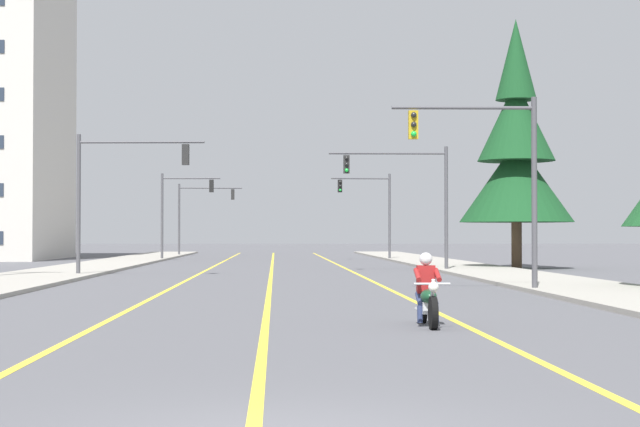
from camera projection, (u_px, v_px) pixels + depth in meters
name	position (u px, v px, depth m)	size (l,w,h in m)	color
lane_stripe_center	(272.00, 270.00, 54.01)	(0.16, 100.00, 0.01)	yellow
lane_stripe_left	(207.00, 270.00, 53.86)	(0.16, 100.00, 0.01)	yellow
lane_stripe_right	(348.00, 270.00, 54.18)	(0.16, 100.00, 0.01)	yellow
sidewalk_kerb_right	(487.00, 271.00, 49.45)	(4.40, 110.00, 0.14)	#9E998E
sidewalk_kerb_left	(63.00, 272.00, 48.60)	(4.40, 110.00, 0.14)	#9E998E
motorcycle_with_rider	(427.00, 297.00, 20.66)	(0.70, 2.19, 1.46)	black
traffic_signal_near_right	(493.00, 163.00, 32.94)	(4.62, 0.37, 6.20)	#47474C
traffic_signal_near_left	(116.00, 181.00, 45.17)	(5.58, 0.54, 6.20)	#47474C
traffic_signal_mid_right	(411.00, 187.00, 51.40)	(5.92, 0.37, 6.20)	#47474C
traffic_signal_mid_left	(179.00, 203.00, 74.06)	(4.23, 0.40, 6.20)	#47474C
traffic_signal_far_right	(373.00, 203.00, 74.34)	(4.31, 0.58, 6.20)	#47474C
traffic_signal_far_left	(198.00, 208.00, 89.33)	(5.49, 0.55, 6.20)	#47474C
conifer_tree_right_verge_far	(516.00, 154.00, 55.70)	(6.10, 6.10, 13.44)	#4C3828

